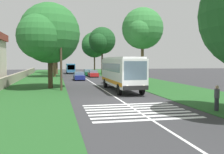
# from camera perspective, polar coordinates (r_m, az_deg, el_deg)

# --- Properties ---
(ground) EXTENTS (160.00, 160.00, 0.00)m
(ground) POSITION_cam_1_polar(r_m,az_deg,el_deg) (22.31, 1.85, -5.09)
(ground) COLOR #333335
(grass_verge_left) EXTENTS (120.00, 8.00, 0.04)m
(grass_verge_left) POSITION_cam_1_polar(r_m,az_deg,el_deg) (36.70, -16.46, -1.78)
(grass_verge_left) COLOR #235623
(grass_verge_left) RESTS_ON ground
(grass_verge_right) EXTENTS (120.00, 8.00, 0.04)m
(grass_verge_right) POSITION_cam_1_polar(r_m,az_deg,el_deg) (38.97, 8.35, -1.36)
(grass_verge_right) COLOR #235623
(grass_verge_right) RESTS_ON ground
(centre_line) EXTENTS (110.00, 0.16, 0.01)m
(centre_line) POSITION_cam_1_polar(r_m,az_deg,el_deg) (36.96, -3.67, -1.62)
(centre_line) COLOR silver
(centre_line) RESTS_ON ground
(coach_bus) EXTENTS (11.16, 2.62, 3.73)m
(coach_bus) POSITION_cam_1_polar(r_m,az_deg,el_deg) (29.40, 1.99, 1.22)
(coach_bus) COLOR white
(coach_bus) RESTS_ON ground
(zebra_crossing) EXTENTS (5.85, 6.80, 0.01)m
(zebra_crossing) POSITION_cam_1_polar(r_m,az_deg,el_deg) (17.82, 5.49, -7.31)
(zebra_crossing) COLOR silver
(zebra_crossing) RESTS_ON ground
(trailing_car_0) EXTENTS (4.30, 1.78, 1.43)m
(trailing_car_0) POSITION_cam_1_polar(r_m,az_deg,el_deg) (45.39, -7.17, 0.17)
(trailing_car_0) COLOR navy
(trailing_car_0) RESTS_ON ground
(trailing_car_1) EXTENTS (4.30, 1.78, 1.43)m
(trailing_car_1) POSITION_cam_1_polar(r_m,az_deg,el_deg) (53.53, -4.12, 0.71)
(trailing_car_1) COLOR #B21E1E
(trailing_car_1) RESTS_ON ground
(trailing_car_2) EXTENTS (4.30, 1.78, 1.43)m
(trailing_car_2) POSITION_cam_1_polar(r_m,az_deg,el_deg) (58.55, -5.24, 0.95)
(trailing_car_2) COLOR #145933
(trailing_car_2) RESTS_ON ground
(trailing_minibus_0) EXTENTS (6.00, 2.14, 2.53)m
(trailing_minibus_0) POSITION_cam_1_polar(r_m,az_deg,el_deg) (68.01, -9.01, 2.04)
(trailing_minibus_0) COLOR teal
(trailing_minibus_0) RESTS_ON ground
(roadside_tree_left_0) EXTENTS (8.74, 7.21, 10.17)m
(roadside_tree_left_0) POSITION_cam_1_polar(r_m,az_deg,el_deg) (32.35, -13.80, 8.89)
(roadside_tree_left_0) COLOR #3D2D1E
(roadside_tree_left_0) RESTS_ON grass_verge_left
(roadside_tree_left_1) EXTENTS (6.62, 5.60, 10.33)m
(roadside_tree_left_1) POSITION_cam_1_polar(r_m,az_deg,el_deg) (74.06, -12.86, 6.65)
(roadside_tree_left_1) COLOR brown
(roadside_tree_left_1) RESTS_ON grass_verge_left
(roadside_tree_left_2) EXTENTS (8.32, 7.06, 10.97)m
(roadside_tree_left_2) POSITION_cam_1_polar(r_m,az_deg,el_deg) (54.87, -12.69, 7.63)
(roadside_tree_left_2) COLOR brown
(roadside_tree_left_2) RESTS_ON grass_verge_left
(roadside_tree_left_3) EXTENTS (5.53, 4.53, 8.03)m
(roadside_tree_left_3) POSITION_cam_1_polar(r_m,az_deg,el_deg) (64.88, -12.11, 5.59)
(roadside_tree_left_3) COLOR brown
(roadside_tree_left_3) RESTS_ON grass_verge_left
(roadside_tree_right_0) EXTENTS (9.17, 7.39, 11.39)m
(roadside_tree_right_0) POSITION_cam_1_polar(r_m,az_deg,el_deg) (75.02, -4.04, 6.82)
(roadside_tree_right_0) COLOR brown
(roadside_tree_right_0) RESTS_ON grass_verge_right
(roadside_tree_right_2) EXTENTS (6.25, 5.64, 10.52)m
(roadside_tree_right_2) POSITION_cam_1_polar(r_m,az_deg,el_deg) (36.57, 6.47, 10.24)
(roadside_tree_right_2) COLOR brown
(roadside_tree_right_2) RESTS_ON grass_verge_right
(roadside_tree_right_3) EXTENTS (7.49, 6.39, 11.25)m
(roadside_tree_right_3) POSITION_cam_1_polar(r_m,az_deg,el_deg) (62.71, -2.33, 7.78)
(roadside_tree_right_3) COLOR #3D2D1E
(roadside_tree_right_3) RESTS_ON grass_verge_right
(utility_pole) EXTENTS (0.24, 1.40, 7.96)m
(utility_pole) POSITION_cam_1_polar(r_m,az_deg,el_deg) (29.60, -11.03, 5.08)
(utility_pole) COLOR #473828
(utility_pole) RESTS_ON grass_verge_left
(roadside_wall) EXTENTS (70.00, 0.40, 1.29)m
(roadside_wall) POSITION_cam_1_polar(r_m,az_deg,el_deg) (42.00, -20.56, -0.29)
(roadside_wall) COLOR #9E937F
(roadside_wall) RESTS_ON grass_verge_left
(pedestrian) EXTENTS (0.34, 0.34, 1.69)m
(pedestrian) POSITION_cam_1_polar(r_m,az_deg,el_deg) (18.77, 21.81, -4.21)
(pedestrian) COLOR #26262D
(pedestrian) RESTS_ON grass_verge_right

